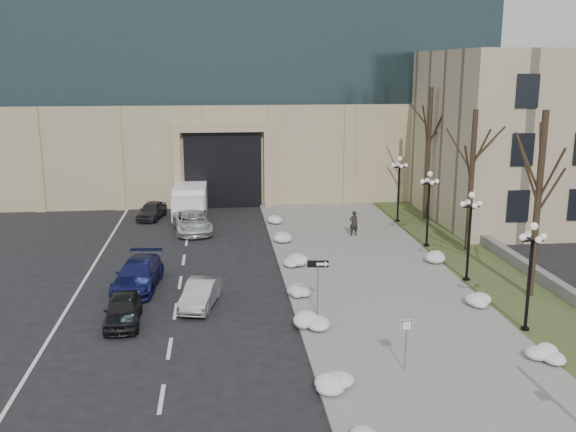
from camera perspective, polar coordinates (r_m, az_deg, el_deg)
name	(u,v)px	position (r m, az deg, el deg)	size (l,w,h in m)	color
ground	(364,419)	(21.49, 6.77, -17.51)	(160.00, 160.00, 0.00)	black
sidewalk	(369,275)	(34.68, 7.23, -5.20)	(9.00, 40.00, 0.12)	gray
curb	(286,278)	(33.93, -0.22, -5.49)	(0.30, 40.00, 0.14)	gray
grass_strip	(486,271)	(36.72, 17.17, -4.67)	(4.00, 40.00, 0.10)	#394824
stone_wall	(505,254)	(39.18, 18.74, -3.21)	(0.50, 30.00, 0.70)	slate
classical_building	(568,133)	(53.23, 23.62, 6.78)	(22.00, 18.12, 12.00)	tan
car_a	(123,310)	(28.97, -14.48, -8.10)	(1.49, 3.70, 1.26)	black
car_b	(201,294)	(30.28, -7.78, -6.88)	(1.30, 3.72, 1.23)	#B0B3B8
car_c	(138,274)	(33.24, -13.19, -5.07)	(2.01, 4.95, 1.44)	navy
car_d	(192,222)	(43.59, -8.52, -0.54)	(2.31, 5.01, 1.39)	silver
car_e	(152,210)	(48.00, -12.02, 0.50)	(1.50, 3.72, 1.27)	#303035
pedestrian	(354,223)	(41.95, 5.86, -0.65)	(0.60, 0.40, 1.66)	black
box_truck	(191,200)	(49.17, -8.66, 1.45)	(2.59, 6.94, 2.19)	silver
one_way_sign	(322,271)	(28.30, 3.00, -4.87)	(0.98, 0.29, 2.63)	slate
keep_sign	(406,334)	(23.88, 10.47, -10.28)	(0.44, 0.07, 2.06)	slate
snow_clump_b	(337,383)	(22.89, 4.35, -14.55)	(1.10, 1.60, 0.36)	white
snow_clump_c	(310,323)	(27.58, 1.96, -9.51)	(1.10, 1.60, 0.36)	white
snow_clump_d	(300,292)	(31.18, 1.11, -6.76)	(1.10, 1.60, 0.36)	white
snow_clump_e	(293,265)	(35.33, 0.44, -4.33)	(1.10, 1.60, 0.36)	white
snow_clump_f	(282,238)	(40.61, -0.51, -1.99)	(1.10, 1.60, 0.36)	white
snow_clump_g	(277,221)	(45.00, -0.98, -0.48)	(1.10, 1.60, 0.36)	white
snow_clump_h	(542,353)	(26.74, 21.61, -11.24)	(1.10, 1.60, 0.36)	white
snow_clump_i	(482,301)	(31.30, 16.90, -7.28)	(1.10, 1.60, 0.36)	white
snow_clump_j	(434,261)	(36.95, 12.86, -3.88)	(1.10, 1.60, 0.36)	white
snow_clump_k	(300,293)	(30.98, 1.05, -6.90)	(1.10, 1.60, 0.36)	white
lamppost_a	(531,262)	(28.25, 20.78, -3.86)	(1.18, 1.18, 4.76)	black
lamppost_b	(470,224)	(33.94, 15.87, -0.72)	(1.18, 1.18, 4.76)	black
lamppost_c	(429,199)	(39.87, 12.40, 1.51)	(1.18, 1.18, 4.76)	black
lamppost_d	(399,180)	(45.96, 9.84, 3.15)	(1.18, 1.18, 4.76)	black
tree_near	(540,179)	(32.10, 21.49, 3.11)	(3.20, 3.20, 9.00)	black
tree_mid	(473,161)	(39.31, 16.09, 4.73)	(3.20, 3.20, 8.50)	black
tree_far	(429,136)	(46.67, 12.43, 7.00)	(3.20, 3.20, 9.50)	black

